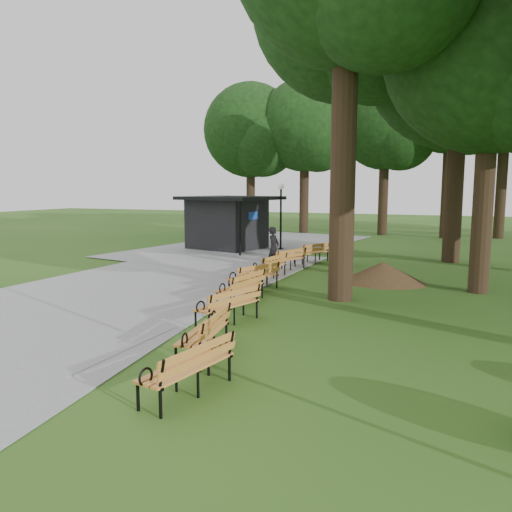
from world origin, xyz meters
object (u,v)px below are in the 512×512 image
at_px(person, 274,248).
at_px(kiosk, 227,223).
at_px(bench_4, 254,277).
at_px(lawn_tree_4, 461,54).
at_px(lamp_post, 281,203).
at_px(bench_5, 268,267).
at_px(dirt_mound, 383,272).
at_px(lawn_tree_2, 348,6).
at_px(bench_2, 227,305).
at_px(bench_0, 187,367).
at_px(lawn_tree_1, 493,45).
at_px(bench_1, 203,333).
at_px(bench_3, 241,287).
at_px(bench_6, 286,259).
at_px(bench_7, 311,253).

relative_size(person, kiosk, 0.38).
relative_size(bench_4, lawn_tree_4, 0.15).
distance_m(lamp_post, bench_5, 8.48).
bearing_deg(dirt_mound, lawn_tree_2, 124.88).
bearing_deg(bench_2, bench_0, 34.63).
distance_m(bench_4, lawn_tree_2, 11.27).
bearing_deg(lawn_tree_1, bench_1, -121.41).
bearing_deg(kiosk, bench_3, -49.66).
relative_size(person, bench_6, 0.88).
distance_m(lamp_post, bench_0, 18.38).
relative_size(dirt_mound, bench_1, 1.27).
relative_size(lamp_post, bench_0, 1.80).
height_order(bench_7, lawn_tree_2, lawn_tree_2).
relative_size(kiosk, bench_3, 2.31).
bearing_deg(lamp_post, bench_3, -76.25).
height_order(dirt_mound, bench_5, bench_5).
relative_size(kiosk, bench_6, 2.31).
height_order(bench_1, bench_5, same).
bearing_deg(bench_6, person, -90.00).
bearing_deg(bench_0, person, -155.48).
height_order(dirt_mound, bench_6, bench_6).
height_order(bench_2, bench_6, same).
bearing_deg(person, bench_1, -160.27).
distance_m(bench_1, bench_6, 10.11).
height_order(bench_7, lawn_tree_1, lawn_tree_1).
relative_size(person, bench_1, 0.88).
bearing_deg(bench_0, bench_6, -158.05).
bearing_deg(lamp_post, bench_7, -54.50).
bearing_deg(bench_5, kiosk, -136.10).
bearing_deg(lawn_tree_4, bench_1, -105.82).
relative_size(bench_7, lawn_tree_2, 0.14).
xyz_separation_m(kiosk, bench_0, (7.33, -17.07, -0.93)).
height_order(kiosk, bench_7, kiosk).
distance_m(dirt_mound, bench_1, 9.13).
bearing_deg(bench_2, person, -149.58).
xyz_separation_m(kiosk, bench_3, (5.58, -11.00, -0.93)).
distance_m(dirt_mound, bench_3, 5.58).
bearing_deg(bench_1, lawn_tree_1, 139.92).
bearing_deg(bench_1, kiosk, -165.09).
xyz_separation_m(bench_2, bench_6, (-1.12, 7.73, 0.00)).
bearing_deg(lawn_tree_4, lawn_tree_1, -82.25).
bearing_deg(person, bench_4, -161.13).
bearing_deg(lawn_tree_2, bench_2, -94.18).
xyz_separation_m(bench_0, bench_6, (-2.29, 11.70, 0.00)).
relative_size(bench_7, lawn_tree_4, 0.15).
bearing_deg(bench_4, bench_1, 36.81).
xyz_separation_m(person, bench_3, (1.15, -5.87, -0.39)).
relative_size(kiosk, bench_2, 2.31).
bearing_deg(bench_0, lawn_tree_4, 178.73).
distance_m(lamp_post, bench_1, 16.56).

